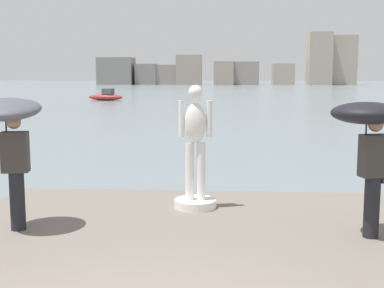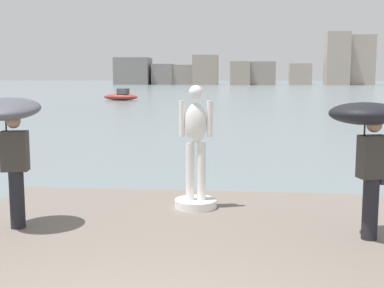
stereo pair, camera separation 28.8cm
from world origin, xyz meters
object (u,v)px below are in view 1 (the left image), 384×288
Objects in this scene: onlooker_right at (369,130)px; boat_near at (106,96)px; statue_white_figure at (195,160)px; onlooker_left at (8,125)px.

boat_near is (-14.63, 46.41, -1.51)m from onlooker_right.
statue_white_figure is at bearing 149.56° from onlooker_right.
statue_white_figure is 3.12m from onlooker_left.
statue_white_figure is 1.10× the size of onlooker_right.
boat_near is (-9.45, 46.37, -1.53)m from onlooker_left.
boat_near is at bearing 107.50° from onlooker_right.
onlooker_right is at bearing -30.44° from statue_white_figure.
onlooker_right is (5.18, -0.04, -0.02)m from onlooker_left.
statue_white_figure is 3.00m from onlooker_right.
onlooker_left is 1.04× the size of onlooker_right.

